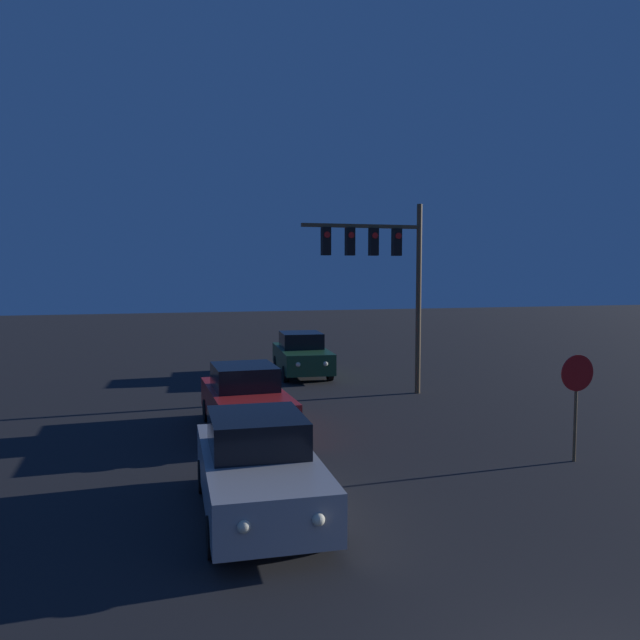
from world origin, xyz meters
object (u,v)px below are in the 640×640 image
car_far (302,355)px  stop_sign (577,386)px  car_near (258,467)px  car_mid (246,399)px  traffic_signal_mast (384,262)px

car_far → stop_sign: (3.10, -12.60, 0.83)m
car_far → car_near: bearing=77.8°
car_mid → car_far: (3.46, 8.10, 0.00)m
car_near → stop_sign: stop_sign is taller
car_far → traffic_signal_mast: size_ratio=0.73×
car_near → car_mid: 5.70m
car_far → stop_sign: bearing=108.2°
car_near → car_far: size_ratio=0.99×
car_near → stop_sign: size_ratio=1.95×
stop_sign → car_far: bearing=103.8°
car_far → traffic_signal_mast: traffic_signal_mast is taller
traffic_signal_mast → stop_sign: bearing=-80.0°
car_far → stop_sign: size_ratio=1.98×
car_mid → stop_sign: bearing=144.2°
car_near → car_far: 14.36m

